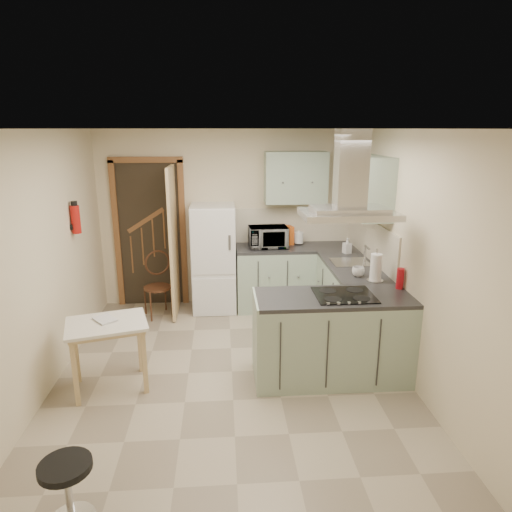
{
  "coord_description": "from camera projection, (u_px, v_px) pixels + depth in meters",
  "views": [
    {
      "loc": [
        -0.07,
        -4.36,
        2.5
      ],
      "look_at": [
        0.29,
        0.45,
        1.15
      ],
      "focal_mm": 32.0,
      "sensor_mm": 36.0,
      "label": 1
    }
  ],
  "objects": [
    {
      "name": "floor",
      "position": [
        232.0,
        371.0,
        4.87
      ],
      "size": [
        4.2,
        4.2,
        0.0
      ],
      "primitive_type": "plane",
      "color": "tan",
      "rests_on": "ground"
    },
    {
      "name": "ceiling",
      "position": [
        228.0,
        129.0,
        4.19
      ],
      "size": [
        4.2,
        4.2,
        0.0
      ],
      "primitive_type": "plane",
      "rotation": [
        3.14,
        0.0,
        0.0
      ],
      "color": "silver",
      "rests_on": "back_wall"
    },
    {
      "name": "back_wall",
      "position": [
        227.0,
        219.0,
        6.54
      ],
      "size": [
        3.6,
        0.0,
        3.6
      ],
      "primitive_type": "plane",
      "rotation": [
        1.57,
        0.0,
        0.0
      ],
      "color": "beige",
      "rests_on": "floor"
    },
    {
      "name": "left_wall",
      "position": [
        44.0,
        263.0,
        4.4
      ],
      "size": [
        0.0,
        4.2,
        4.2
      ],
      "primitive_type": "plane",
      "rotation": [
        1.57,
        0.0,
        1.57
      ],
      "color": "beige",
      "rests_on": "floor"
    },
    {
      "name": "right_wall",
      "position": [
        406.0,
        255.0,
        4.66
      ],
      "size": [
        0.0,
        4.2,
        4.2
      ],
      "primitive_type": "plane",
      "rotation": [
        1.57,
        0.0,
        -1.57
      ],
      "color": "beige",
      "rests_on": "floor"
    },
    {
      "name": "doorway",
      "position": [
        150.0,
        234.0,
        6.49
      ],
      "size": [
        1.1,
        0.12,
        2.1
      ],
      "primitive_type": "cube",
      "color": "brown",
      "rests_on": "floor"
    },
    {
      "name": "fridge",
      "position": [
        214.0,
        258.0,
        6.38
      ],
      "size": [
        0.6,
        0.6,
        1.5
      ],
      "primitive_type": "cube",
      "color": "white",
      "rests_on": "floor"
    },
    {
      "name": "counter_back",
      "position": [
        275.0,
        277.0,
        6.52
      ],
      "size": [
        1.08,
        0.6,
        0.9
      ],
      "primitive_type": "cube",
      "color": "#9EB2A0",
      "rests_on": "floor"
    },
    {
      "name": "counter_right",
      "position": [
        345.0,
        292.0,
        5.93
      ],
      "size": [
        0.6,
        1.95,
        0.9
      ],
      "primitive_type": "cube",
      "color": "#9EB2A0",
      "rests_on": "floor"
    },
    {
      "name": "splashback",
      "position": [
        293.0,
        225.0,
        6.63
      ],
      "size": [
        1.68,
        0.02,
        0.5
      ],
      "primitive_type": "cube",
      "color": "beige",
      "rests_on": "counter_back"
    },
    {
      "name": "wall_cabinet_back",
      "position": [
        296.0,
        177.0,
        6.28
      ],
      "size": [
        0.85,
        0.35,
        0.7
      ],
      "primitive_type": "cube",
      "color": "#9EB2A0",
      "rests_on": "back_wall"
    },
    {
      "name": "wall_cabinet_right",
      "position": [
        368.0,
        187.0,
        5.3
      ],
      "size": [
        0.35,
        0.9,
        0.7
      ],
      "primitive_type": "cube",
      "color": "#9EB2A0",
      "rests_on": "right_wall"
    },
    {
      "name": "peninsula",
      "position": [
        332.0,
        337.0,
        4.65
      ],
      "size": [
        1.55,
        0.65,
        0.9
      ],
      "primitive_type": "cube",
      "color": "#9EB2A0",
      "rests_on": "floor"
    },
    {
      "name": "hob",
      "position": [
        344.0,
        295.0,
        4.53
      ],
      "size": [
        0.58,
        0.5,
        0.01
      ],
      "primitive_type": "cube",
      "color": "black",
      "rests_on": "peninsula"
    },
    {
      "name": "extractor_hood",
      "position": [
        349.0,
        214.0,
        4.31
      ],
      "size": [
        0.9,
        0.55,
        0.1
      ],
      "primitive_type": "cube",
      "color": "silver",
      "rests_on": "ceiling"
    },
    {
      "name": "sink",
      "position": [
        350.0,
        262.0,
        5.64
      ],
      "size": [
        0.45,
        0.4,
        0.01
      ],
      "primitive_type": "cube",
      "color": "silver",
      "rests_on": "counter_right"
    },
    {
      "name": "fire_extinguisher",
      "position": [
        76.0,
        219.0,
        5.2
      ],
      "size": [
        0.1,
        0.1,
        0.32
      ],
      "primitive_type": "cylinder",
      "color": "#B2140F",
      "rests_on": "left_wall"
    },
    {
      "name": "drop_leaf_table",
      "position": [
        109.0,
        355.0,
        4.48
      ],
      "size": [
        0.87,
        0.74,
        0.7
      ],
      "primitive_type": "cube",
      "rotation": [
        0.0,
        0.0,
        0.27
      ],
      "color": "tan",
      "rests_on": "floor"
    },
    {
      "name": "bentwood_chair",
      "position": [
        158.0,
        288.0,
        6.21
      ],
      "size": [
        0.48,
        0.48,
        0.82
      ],
      "primitive_type": "cube",
      "rotation": [
        0.0,
        0.0,
        0.42
      ],
      "color": "#4C2219",
      "rests_on": "floor"
    },
    {
      "name": "stool",
      "position": [
        68.0,
        492.0,
        2.96
      ],
      "size": [
        0.38,
        0.38,
        0.45
      ],
      "primitive_type": "cylinder",
      "rotation": [
        0.0,
        0.0,
        -0.14
      ],
      "color": "black",
      "rests_on": "floor"
    },
    {
      "name": "microwave",
      "position": [
        268.0,
        237.0,
        6.34
      ],
      "size": [
        0.54,
        0.38,
        0.29
      ],
      "primitive_type": "imported",
      "rotation": [
        0.0,
        0.0,
        0.05
      ],
      "color": "black",
      "rests_on": "counter_back"
    },
    {
      "name": "kettle",
      "position": [
        299.0,
        238.0,
        6.51
      ],
      "size": [
        0.14,
        0.14,
        0.2
      ],
      "primitive_type": "cylinder",
      "rotation": [
        0.0,
        0.0,
        0.01
      ],
      "color": "white",
      "rests_on": "counter_back"
    },
    {
      "name": "cereal_box",
      "position": [
        289.0,
        235.0,
        6.53
      ],
      "size": [
        0.12,
        0.19,
        0.26
      ],
      "primitive_type": "cube",
      "rotation": [
        0.0,
        0.0,
        0.28
      ],
      "color": "orange",
      "rests_on": "counter_back"
    },
    {
      "name": "soap_bottle",
      "position": [
        347.0,
        246.0,
        6.04
      ],
      "size": [
        0.12,
        0.12,
        0.21
      ],
      "primitive_type": "imported",
      "rotation": [
        0.0,
        0.0,
        0.31
      ],
      "color": "#A1A1AC",
      "rests_on": "counter_right"
    },
    {
      "name": "paper_towel",
      "position": [
        376.0,
        267.0,
        4.93
      ],
      "size": [
        0.16,
        0.16,
        0.31
      ],
      "primitive_type": "cylinder",
      "rotation": [
        0.0,
        0.0,
        -0.41
      ],
      "color": "white",
      "rests_on": "counter_right"
    },
    {
      "name": "cup",
      "position": [
        358.0,
        272.0,
        5.11
      ],
      "size": [
        0.16,
        0.16,
        0.11
      ],
      "primitive_type": "imported",
      "rotation": [
        0.0,
        0.0,
        -0.22
      ],
      "color": "silver",
      "rests_on": "counter_right"
    },
    {
      "name": "red_bottle",
      "position": [
        400.0,
        279.0,
        4.7
      ],
      "size": [
        0.1,
        0.1,
        0.22
      ],
      "primitive_type": "cylinder",
      "rotation": [
        0.0,
        0.0,
        0.32
      ],
      "color": "#B40F18",
      "rests_on": "peninsula"
    },
    {
      "name": "book",
      "position": [
        96.0,
        318.0,
        4.37
      ],
      "size": [
        0.27,
        0.28,
        0.1
      ],
      "primitive_type": "imported",
      "rotation": [
        0.0,
        0.0,
        0.69
      ],
      "color": "#943631",
      "rests_on": "drop_leaf_table"
    }
  ]
}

